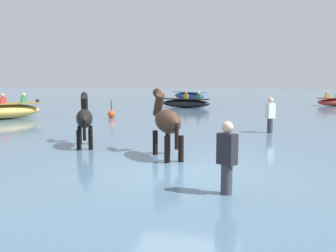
{
  "coord_description": "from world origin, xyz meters",
  "views": [
    {
      "loc": [
        1.39,
        -8.33,
        2.4
      ],
      "look_at": [
        -1.06,
        3.28,
        0.85
      ],
      "focal_mm": 41.23,
      "sensor_mm": 36.0,
      "label": 1
    }
  ],
  "objects_px": {
    "boat_mid_channel": "(3,111)",
    "boat_near_port": "(186,103)",
    "channel_buoy": "(111,114)",
    "person_wading_mid": "(270,119)",
    "person_onlooker_left": "(227,165)",
    "boat_distant_west": "(189,96)",
    "horse_trailing_dark_bay": "(167,123)",
    "horse_lead_black": "(84,120)"
  },
  "relations": [
    {
      "from": "person_onlooker_left",
      "to": "channel_buoy",
      "type": "bearing_deg",
      "value": 119.13
    },
    {
      "from": "person_onlooker_left",
      "to": "channel_buoy",
      "type": "distance_m",
      "value": 12.83
    },
    {
      "from": "boat_distant_west",
      "to": "person_wading_mid",
      "type": "height_order",
      "value": "person_wading_mid"
    },
    {
      "from": "person_wading_mid",
      "to": "channel_buoy",
      "type": "height_order",
      "value": "person_wading_mid"
    },
    {
      "from": "horse_trailing_dark_bay",
      "to": "horse_lead_black",
      "type": "bearing_deg",
      "value": 159.24
    },
    {
      "from": "boat_near_port",
      "to": "horse_trailing_dark_bay",
      "type": "bearing_deg",
      "value": -82.51
    },
    {
      "from": "horse_lead_black",
      "to": "horse_trailing_dark_bay",
      "type": "bearing_deg",
      "value": -20.76
    },
    {
      "from": "boat_mid_channel",
      "to": "boat_distant_west",
      "type": "bearing_deg",
      "value": 69.64
    },
    {
      "from": "boat_mid_channel",
      "to": "boat_distant_west",
      "type": "xyz_separation_m",
      "value": [
        6.35,
        17.12,
        -0.07
      ]
    },
    {
      "from": "boat_near_port",
      "to": "person_wading_mid",
      "type": "distance_m",
      "value": 11.42
    },
    {
      "from": "horse_trailing_dark_bay",
      "to": "person_onlooker_left",
      "type": "relative_size",
      "value": 1.27
    },
    {
      "from": "boat_near_port",
      "to": "boat_distant_west",
      "type": "height_order",
      "value": "boat_near_port"
    },
    {
      "from": "horse_trailing_dark_bay",
      "to": "person_onlooker_left",
      "type": "bearing_deg",
      "value": -58.99
    },
    {
      "from": "horse_lead_black",
      "to": "channel_buoy",
      "type": "height_order",
      "value": "horse_lead_black"
    },
    {
      "from": "boat_mid_channel",
      "to": "boat_near_port",
      "type": "bearing_deg",
      "value": 48.08
    },
    {
      "from": "horse_lead_black",
      "to": "person_onlooker_left",
      "type": "bearing_deg",
      "value": -41.16
    },
    {
      "from": "person_onlooker_left",
      "to": "person_wading_mid",
      "type": "relative_size",
      "value": 1.0
    },
    {
      "from": "horse_lead_black",
      "to": "person_onlooker_left",
      "type": "relative_size",
      "value": 1.18
    },
    {
      "from": "horse_trailing_dark_bay",
      "to": "person_onlooker_left",
      "type": "xyz_separation_m",
      "value": [
        1.67,
        -2.77,
        -0.36
      ]
    },
    {
      "from": "horse_trailing_dark_bay",
      "to": "person_wading_mid",
      "type": "distance_m",
      "value": 5.67
    },
    {
      "from": "horse_lead_black",
      "to": "person_onlooker_left",
      "type": "xyz_separation_m",
      "value": [
        4.32,
        -3.78,
        -0.27
      ]
    },
    {
      "from": "channel_buoy",
      "to": "boat_distant_west",
      "type": "bearing_deg",
      "value": 84.84
    },
    {
      "from": "person_onlooker_left",
      "to": "channel_buoy",
      "type": "xyz_separation_m",
      "value": [
        -6.24,
        11.2,
        -0.32
      ]
    },
    {
      "from": "boat_mid_channel",
      "to": "boat_near_port",
      "type": "xyz_separation_m",
      "value": [
        7.51,
        8.36,
        -0.08
      ]
    },
    {
      "from": "channel_buoy",
      "to": "person_wading_mid",
      "type": "bearing_deg",
      "value": -25.48
    },
    {
      "from": "person_onlooker_left",
      "to": "boat_mid_channel",
      "type": "bearing_deg",
      "value": 139.01
    },
    {
      "from": "horse_lead_black",
      "to": "channel_buoy",
      "type": "xyz_separation_m",
      "value": [
        -1.92,
        7.43,
        -0.59
      ]
    },
    {
      "from": "person_wading_mid",
      "to": "channel_buoy",
      "type": "relative_size",
      "value": 1.91
    },
    {
      "from": "horse_lead_black",
      "to": "horse_trailing_dark_bay",
      "type": "distance_m",
      "value": 2.84
    },
    {
      "from": "boat_mid_channel",
      "to": "boat_near_port",
      "type": "height_order",
      "value": "boat_mid_channel"
    },
    {
      "from": "person_wading_mid",
      "to": "person_onlooker_left",
      "type": "bearing_deg",
      "value": -98.14
    },
    {
      "from": "boat_near_port",
      "to": "boat_distant_west",
      "type": "xyz_separation_m",
      "value": [
        -1.15,
        8.76,
        0.01
      ]
    },
    {
      "from": "person_wading_mid",
      "to": "channel_buoy",
      "type": "xyz_separation_m",
      "value": [
        -7.34,
        3.5,
        -0.32
      ]
    },
    {
      "from": "horse_lead_black",
      "to": "channel_buoy",
      "type": "bearing_deg",
      "value": 104.51
    },
    {
      "from": "boat_near_port",
      "to": "person_onlooker_left",
      "type": "bearing_deg",
      "value": -78.5
    },
    {
      "from": "boat_near_port",
      "to": "channel_buoy",
      "type": "relative_size",
      "value": 3.78
    },
    {
      "from": "boat_distant_west",
      "to": "person_wading_mid",
      "type": "xyz_separation_m",
      "value": [
        5.93,
        -19.13,
        0.2
      ]
    },
    {
      "from": "boat_mid_channel",
      "to": "boat_near_port",
      "type": "relative_size",
      "value": 1.08
    },
    {
      "from": "boat_near_port",
      "to": "channel_buoy",
      "type": "bearing_deg",
      "value": -110.48
    },
    {
      "from": "horse_lead_black",
      "to": "horse_trailing_dark_bay",
      "type": "height_order",
      "value": "horse_trailing_dark_bay"
    },
    {
      "from": "horse_trailing_dark_bay",
      "to": "channel_buoy",
      "type": "relative_size",
      "value": 2.42
    },
    {
      "from": "boat_mid_channel",
      "to": "person_onlooker_left",
      "type": "bearing_deg",
      "value": -40.99
    }
  ]
}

